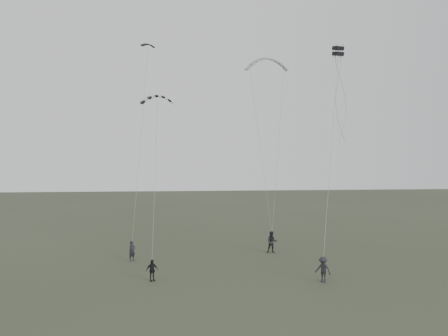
{
  "coord_description": "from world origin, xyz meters",
  "views": [
    {
      "loc": [
        -1.95,
        -30.74,
        8.8
      ],
      "look_at": [
        1.09,
        4.89,
        7.55
      ],
      "focal_mm": 35.0,
      "sensor_mm": 36.0,
      "label": 1
    }
  ],
  "objects": [
    {
      "name": "flyer_right",
      "position": [
        5.5,
        6.88,
        0.95
      ],
      "size": [
        1.0,
        0.83,
        1.89
      ],
      "primitive_type": "imported",
      "rotation": [
        0.0,
        0.0,
        -0.12
      ],
      "color": "#25252A",
      "rests_on": "ground"
    },
    {
      "name": "kite_box",
      "position": [
        10.18,
        3.65,
        16.97
      ],
      "size": [
        0.91,
        0.98,
        0.84
      ],
      "primitive_type": null,
      "rotation": [
        0.17,
        0.0,
        0.35
      ],
      "color": "black",
      "rests_on": "flyer_far"
    },
    {
      "name": "ground",
      "position": [
        0.0,
        0.0,
        0.0
      ],
      "size": [
        140.0,
        140.0,
        0.0
      ],
      "primitive_type": "plane",
      "color": "#353E2B",
      "rests_on": "ground"
    },
    {
      "name": "flyer_center",
      "position": [
        -4.36,
        -0.79,
        0.74
      ],
      "size": [
        0.94,
        0.7,
        1.48
      ],
      "primitive_type": "imported",
      "rotation": [
        0.0,
        0.0,
        0.45
      ],
      "color": "black",
      "rests_on": "ground"
    },
    {
      "name": "kite_striped",
      "position": [
        -4.2,
        3.76,
        13.23
      ],
      "size": [
        2.75,
        1.39,
        1.18
      ],
      "primitive_type": null,
      "rotation": [
        0.21,
        0.0,
        0.21
      ],
      "color": "black",
      "rests_on": "flyer_center"
    },
    {
      "name": "flyer_far",
      "position": [
        7.27,
        -2.04,
        0.87
      ],
      "size": [
        1.26,
        1.24,
        1.74
      ],
      "primitive_type": "imported",
      "rotation": [
        0.0,
        0.0,
        -0.75
      ],
      "color": "#25262B",
      "rests_on": "ground"
    },
    {
      "name": "kite_pale_large",
      "position": [
        6.19,
        13.22,
        18.31
      ],
      "size": [
        4.47,
        1.57,
        1.94
      ],
      "primitive_type": null,
      "rotation": [
        0.2,
        0.0,
        0.05
      ],
      "color": "#ADAFB2",
      "rests_on": "flyer_right"
    },
    {
      "name": "kite_dark_small",
      "position": [
        -5.42,
        9.46,
        18.6
      ],
      "size": [
        1.35,
        1.14,
        0.56
      ],
      "primitive_type": null,
      "rotation": [
        0.35,
        0.0,
        0.59
      ],
      "color": "black",
      "rests_on": "flyer_left"
    },
    {
      "name": "flyer_left",
      "position": [
        -6.42,
        5.0,
        0.81
      ],
      "size": [
        0.7,
        0.68,
        1.61
      ],
      "primitive_type": "imported",
      "rotation": [
        0.0,
        0.0,
        0.71
      ],
      "color": "black",
      "rests_on": "ground"
    }
  ]
}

